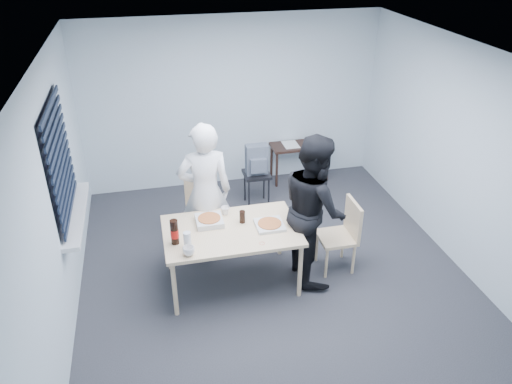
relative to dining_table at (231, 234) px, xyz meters
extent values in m
plane|color=#28292D|center=(0.51, 0.05, -0.67)|extent=(5.00, 5.00, 0.00)
plane|color=white|center=(0.51, 0.05, 1.93)|extent=(5.00, 5.00, 0.00)
plane|color=silver|center=(0.51, 2.55, 0.63)|extent=(4.50, 0.00, 4.50)
plane|color=silver|center=(0.51, -2.45, 0.63)|extent=(4.50, 0.00, 4.50)
plane|color=silver|center=(-1.74, 0.05, 0.63)|extent=(0.00, 5.00, 5.00)
plane|color=silver|center=(2.76, 0.05, 0.63)|extent=(0.00, 5.00, 5.00)
plane|color=black|center=(-1.73, 0.45, 0.88)|extent=(0.00, 1.30, 1.30)
cube|color=#161E2F|center=(-1.70, 0.45, 0.88)|extent=(0.04, 1.30, 1.25)
cube|color=silver|center=(-1.65, 0.45, 0.22)|extent=(0.18, 1.42, 0.05)
cube|color=beige|center=(0.00, 0.00, 0.04)|extent=(1.50, 0.95, 0.04)
cylinder|color=beige|center=(-0.69, -0.41, -0.32)|extent=(0.05, 0.05, 0.69)
cylinder|color=beige|center=(-0.69, 0.41, -0.32)|extent=(0.05, 0.05, 0.69)
cylinder|color=beige|center=(0.69, -0.41, -0.32)|extent=(0.05, 0.05, 0.69)
cylinder|color=beige|center=(0.69, 0.41, -0.32)|extent=(0.05, 0.05, 0.69)
cube|color=beige|center=(-0.20, 0.88, -0.24)|extent=(0.42, 0.42, 0.04)
cube|color=beige|center=(-0.20, 1.07, 0.00)|extent=(0.42, 0.04, 0.44)
cylinder|color=beige|center=(-0.37, 0.71, -0.46)|extent=(0.03, 0.03, 0.41)
cylinder|color=beige|center=(-0.37, 1.05, -0.46)|extent=(0.03, 0.03, 0.41)
cylinder|color=beige|center=(-0.03, 0.71, -0.46)|extent=(0.03, 0.03, 0.41)
cylinder|color=beige|center=(-0.03, 1.05, -0.46)|extent=(0.03, 0.03, 0.41)
cube|color=beige|center=(1.26, -0.01, -0.24)|extent=(0.42, 0.42, 0.04)
cube|color=beige|center=(1.45, -0.01, 0.00)|extent=(0.04, 0.42, 0.44)
cylinder|color=beige|center=(1.09, -0.18, -0.46)|extent=(0.03, 0.03, 0.41)
cylinder|color=beige|center=(1.09, 0.16, -0.46)|extent=(0.03, 0.03, 0.41)
cylinder|color=beige|center=(1.43, -0.18, -0.46)|extent=(0.03, 0.03, 0.41)
cylinder|color=beige|center=(1.43, 0.16, -0.46)|extent=(0.03, 0.03, 0.41)
imported|color=white|center=(-0.20, 0.61, 0.22)|extent=(0.65, 0.42, 1.77)
imported|color=black|center=(0.95, -0.02, 0.22)|extent=(0.47, 0.86, 1.77)
cube|color=#321F18|center=(1.54, 2.33, -0.07)|extent=(0.92, 0.41, 0.04)
cylinder|color=#321F18|center=(1.12, 2.17, -0.38)|extent=(0.04, 0.04, 0.57)
cylinder|color=#321F18|center=(1.12, 2.50, -0.38)|extent=(0.04, 0.04, 0.57)
cylinder|color=#321F18|center=(1.96, 2.17, -0.38)|extent=(0.04, 0.04, 0.57)
cylinder|color=#321F18|center=(1.96, 2.50, -0.38)|extent=(0.04, 0.04, 0.57)
cube|color=black|center=(0.68, 1.69, -0.17)|extent=(0.37, 0.37, 0.04)
cylinder|color=black|center=(0.54, 1.55, -0.43)|extent=(0.04, 0.04, 0.48)
cylinder|color=black|center=(0.54, 1.84, -0.43)|extent=(0.04, 0.04, 0.48)
cylinder|color=black|center=(0.83, 1.55, -0.43)|extent=(0.04, 0.04, 0.48)
cylinder|color=black|center=(0.83, 1.84, -0.43)|extent=(0.04, 0.04, 0.48)
cube|color=slate|center=(0.68, 1.69, 0.07)|extent=(0.31, 0.17, 0.44)
cube|color=slate|center=(0.68, 1.58, 0.02)|extent=(0.23, 0.06, 0.21)
cube|color=silver|center=(-0.22, 0.18, 0.08)|extent=(0.30, 0.30, 0.03)
cube|color=silver|center=(-0.22, 0.18, 0.11)|extent=(0.30, 0.30, 0.03)
cylinder|color=#CC7F38|center=(-0.22, 0.18, 0.13)|extent=(0.25, 0.25, 0.01)
cube|color=silver|center=(0.43, -0.04, 0.08)|extent=(0.31, 0.31, 0.03)
cylinder|color=#CC7F38|center=(0.43, -0.04, 0.10)|extent=(0.26, 0.26, 0.01)
imported|color=white|center=(-0.51, -0.37, 0.11)|extent=(0.17, 0.17, 0.10)
imported|color=white|center=(0.00, 0.33, 0.11)|extent=(0.10, 0.10, 0.09)
cylinder|color=black|center=(0.15, 0.11, 0.13)|extent=(0.08, 0.08, 0.15)
cylinder|color=black|center=(-0.62, -0.13, 0.20)|extent=(0.08, 0.08, 0.28)
cylinder|color=red|center=(-0.62, -0.13, 0.18)|extent=(0.09, 0.09, 0.09)
cylinder|color=silver|center=(-0.50, -0.25, 0.15)|extent=(0.09, 0.09, 0.19)
torus|color=red|center=(0.27, -0.34, 0.06)|extent=(0.08, 0.08, 0.00)
cube|color=white|center=(1.39, 2.36, -0.05)|extent=(0.25, 0.33, 0.01)
cube|color=black|center=(1.76, 2.37, -0.02)|extent=(0.18, 0.15, 0.06)
camera|label=1|loc=(-0.78, -4.58, 3.09)|focal=35.00mm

